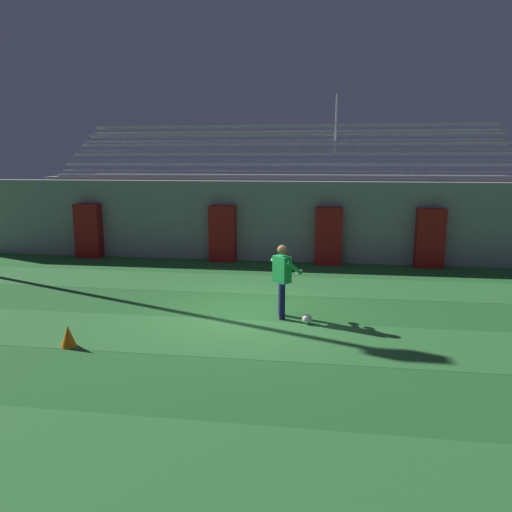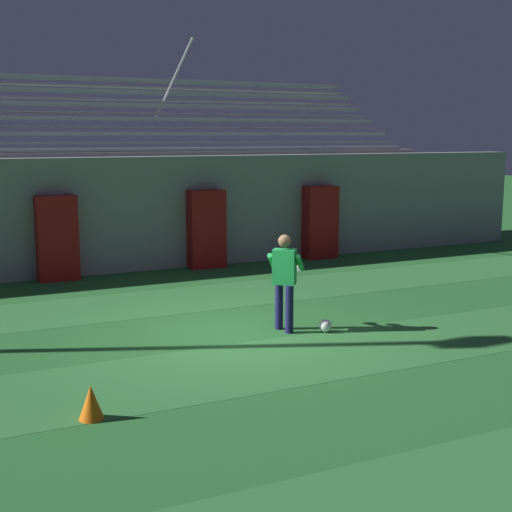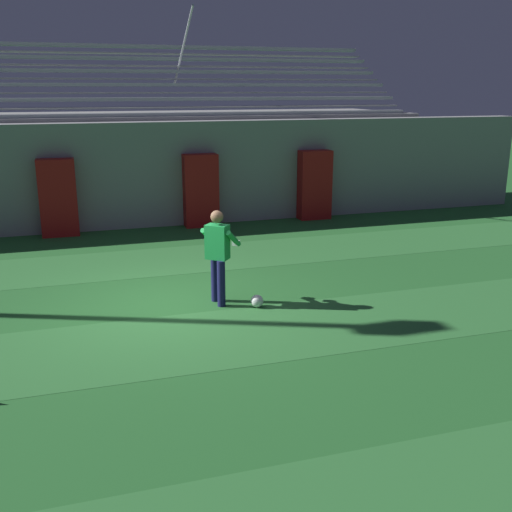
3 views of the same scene
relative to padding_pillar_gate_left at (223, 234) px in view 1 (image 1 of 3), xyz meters
The scene contains 13 objects.
ground_plane 6.31m from the padding_pillar_gate_left, 72.79° to the right, with size 80.00×80.00×0.00m, color #286B2D.
turf_stripe_near 12.13m from the padding_pillar_gate_left, 81.23° to the right, with size 28.00×2.21×0.01m, color #337A38.
turf_stripe_mid 7.82m from the padding_pillar_gate_left, 76.26° to the right, with size 28.00×2.21×0.01m, color #337A38.
turf_stripe_far 3.75m from the padding_pillar_gate_left, 59.42° to the right, with size 28.00×2.21×0.01m, color #337A38.
back_wall 1.97m from the padding_pillar_gate_left, 16.62° to the left, with size 24.00×0.60×2.80m, color gray.
padding_pillar_gate_left is the anchor object (origin of this frame).
padding_pillar_gate_right 3.69m from the padding_pillar_gate_left, ahead, with size 0.92×0.44×1.96m, color maroon.
padding_pillar_far_left 5.00m from the padding_pillar_gate_left, behind, with size 0.92×0.44×1.96m, color maroon.
padding_pillar_far_right 7.01m from the padding_pillar_gate_left, ahead, with size 0.92×0.44×1.96m, color maroon.
bleacher_stand 3.77m from the padding_pillar_gate_left, 60.39° to the left, with size 18.00×4.75×5.83m.
goalkeeper 6.64m from the padding_pillar_gate_left, 66.15° to the right, with size 0.74×0.73×1.67m.
soccer_ball 7.30m from the padding_pillar_gate_left, 63.18° to the right, with size 0.22×0.22×0.22m, color white.
traffic_cone 8.63m from the padding_pillar_gate_left, 97.95° to the right, with size 0.30×0.30×0.42m, color orange.
Camera 1 is at (1.85, -11.00, 3.52)m, focal length 35.00 mm.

